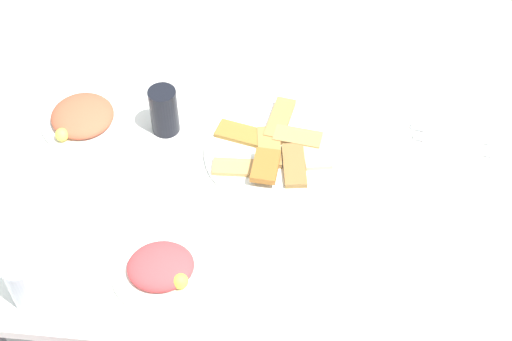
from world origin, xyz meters
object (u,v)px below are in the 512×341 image
(dining_table, at_px, (246,220))
(spoon, at_px, (452,145))
(fork, at_px, (451,134))
(salad_plate_greens, at_px, (82,118))
(pide_platter, at_px, (273,151))
(paper_napkin, at_px, (452,140))
(soda_can, at_px, (164,111))
(salad_plate_rice, at_px, (161,268))
(drinking_glass, at_px, (24,283))

(dining_table, relative_size, spoon, 6.23)
(fork, bearing_deg, salad_plate_greens, 13.46)
(spoon, bearing_deg, pide_platter, 21.88)
(paper_napkin, height_order, fork, fork)
(spoon, bearing_deg, paper_napkin, -77.24)
(fork, xyz_separation_m, spoon, (0.00, 0.04, 0.00))
(pide_platter, distance_m, spoon, 0.42)
(soda_can, bearing_deg, spoon, -178.94)
(dining_table, distance_m, spoon, 0.51)
(dining_table, xyz_separation_m, fork, (-0.47, -0.23, 0.10))
(dining_table, xyz_separation_m, soda_can, (0.21, -0.19, 0.15))
(salad_plate_rice, distance_m, spoon, 0.74)
(soda_can, bearing_deg, dining_table, 139.01)
(salad_plate_greens, xyz_separation_m, fork, (-0.88, -0.05, -0.01))
(drinking_glass, distance_m, paper_napkin, 1.01)
(paper_napkin, bearing_deg, salad_plate_rice, 35.22)
(drinking_glass, relative_size, paper_napkin, 0.90)
(paper_napkin, relative_size, spoon, 0.72)
(soda_can, bearing_deg, paper_napkin, -177.42)
(paper_napkin, bearing_deg, drinking_glass, 31.12)
(salad_plate_rice, bearing_deg, dining_table, -124.28)
(salad_plate_greens, relative_size, paper_napkin, 1.60)
(salad_plate_greens, bearing_deg, soda_can, -179.54)
(pide_platter, height_order, salad_plate_rice, salad_plate_rice)
(dining_table, distance_m, salad_plate_rice, 0.28)
(pide_platter, relative_size, fork, 1.67)
(dining_table, xyz_separation_m, paper_napkin, (-0.47, -0.22, 0.09))
(pide_platter, xyz_separation_m, paper_napkin, (-0.42, -0.08, -0.01))
(salad_plate_greens, height_order, spoon, salad_plate_greens)
(dining_table, xyz_separation_m, spoon, (-0.47, -0.20, 0.10))
(dining_table, relative_size, salad_plate_rice, 5.62)
(salad_plate_greens, distance_m, paper_napkin, 0.88)
(drinking_glass, bearing_deg, paper_napkin, -148.88)
(salad_plate_rice, xyz_separation_m, soda_can, (0.06, -0.40, 0.04))
(spoon, bearing_deg, salad_plate_rice, 46.85)
(pide_platter, xyz_separation_m, drinking_glass, (0.44, 0.44, 0.05))
(dining_table, distance_m, salad_plate_greens, 0.47)
(dining_table, bearing_deg, paper_napkin, -155.13)
(dining_table, height_order, salad_plate_greens, salad_plate_greens)
(salad_plate_greens, distance_m, spoon, 0.88)
(dining_table, xyz_separation_m, drinking_glass, (0.40, 0.30, 0.15))
(soda_can, relative_size, paper_napkin, 0.92)
(paper_napkin, bearing_deg, dining_table, 24.87)
(dining_table, height_order, pide_platter, pide_platter)
(dining_table, xyz_separation_m, pide_platter, (-0.05, -0.13, 0.10))
(salad_plate_greens, height_order, soda_can, soda_can)
(dining_table, bearing_deg, drinking_glass, 37.51)
(dining_table, height_order, spoon, spoon)
(dining_table, height_order, fork, fork)
(pide_platter, bearing_deg, fork, -166.14)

